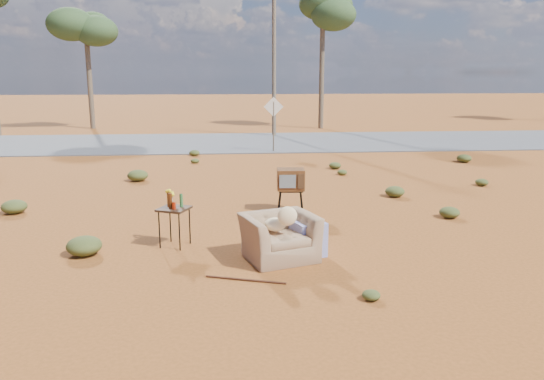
{
  "coord_description": "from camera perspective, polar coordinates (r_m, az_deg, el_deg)",
  "views": [
    {
      "loc": [
        -0.34,
        -9.1,
        3.13
      ],
      "look_at": [
        0.54,
        1.34,
        0.8
      ],
      "focal_mm": 35.0,
      "sensor_mm": 36.0,
      "label": 1
    }
  ],
  "objects": [
    {
      "name": "armchair",
      "position": [
        9.1,
        1.35,
        -4.38
      ],
      "size": [
        1.53,
        1.27,
        1.03
      ],
      "rotation": [
        0.0,
        0.0,
        0.32
      ],
      "color": "#926F4F",
      "rests_on": "ground"
    },
    {
      "name": "rusty_bar",
      "position": [
        8.26,
        -2.87,
        -9.61
      ],
      "size": [
        1.23,
        0.44,
        0.03
      ],
      "primitive_type": "cylinder",
      "rotation": [
        0.0,
        1.57,
        -0.32
      ],
      "color": "#4F2315",
      "rests_on": "ground"
    },
    {
      "name": "eucalyptus_near_left",
      "position": [
        32.11,
        -19.39,
        16.0
      ],
      "size": [
        3.2,
        3.2,
        6.6
      ],
      "color": "brown",
      "rests_on": "ground"
    },
    {
      "name": "utility_pole_center",
      "position": [
        26.72,
        0.22,
        14.72
      ],
      "size": [
        1.4,
        0.2,
        8.0
      ],
      "color": "brown",
      "rests_on": "ground"
    },
    {
      "name": "eucalyptus_center",
      "position": [
        30.74,
        5.5,
        18.64
      ],
      "size": [
        3.2,
        3.2,
        7.6
      ],
      "color": "brown",
      "rests_on": "ground"
    },
    {
      "name": "ground",
      "position": [
        9.63,
        -2.54,
        -6.45
      ],
      "size": [
        140.0,
        140.0,
        0.0
      ],
      "primitive_type": "plane",
      "color": "#964D1E",
      "rests_on": "ground"
    },
    {
      "name": "tv_unit",
      "position": [
        12.08,
        2.02,
        1.08
      ],
      "size": [
        0.64,
        0.53,
        0.99
      ],
      "rotation": [
        0.0,
        0.0,
        -0.06
      ],
      "color": "black",
      "rests_on": "ground"
    },
    {
      "name": "road_sign",
      "position": [
        21.24,
        0.17,
        8.14
      ],
      "size": [
        0.78,
        0.06,
        2.19
      ],
      "color": "brown",
      "rests_on": "ground"
    },
    {
      "name": "side_table",
      "position": [
        9.82,
        -10.6,
        -1.69
      ],
      "size": [
        0.66,
        0.66,
        1.02
      ],
      "rotation": [
        0.0,
        0.0,
        -0.4
      ],
      "color": "#392514",
      "rests_on": "ground"
    },
    {
      "name": "highway",
      "position": [
        24.3,
        -3.99,
        5.15
      ],
      "size": [
        140.0,
        7.0,
        0.04
      ],
      "primitive_type": "cube",
      "color": "#565659",
      "rests_on": "ground"
    },
    {
      "name": "scrub_patch",
      "position": [
        13.84,
        -6.71,
        -0.03
      ],
      "size": [
        17.49,
        8.07,
        0.33
      ],
      "color": "#444A20",
      "rests_on": "ground"
    }
  ]
}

